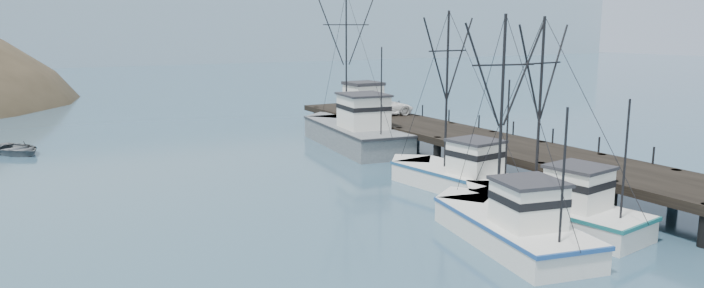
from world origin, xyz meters
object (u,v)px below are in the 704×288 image
pier (466,138)px  motorboat (16,154)px  trawler_far (456,176)px  trawler_near (551,209)px  work_vessel (353,131)px  trawler_mid (508,225)px  pier_shed (363,97)px  pickup_truck (384,107)px

pier → motorboat: (-29.26, 19.24, -1.69)m
pier → trawler_far: 8.69m
pier → trawler_near: trawler_near is taller
trawler_near → work_vessel: 23.66m
trawler_near → work_vessel: size_ratio=0.68×
trawler_mid → pier_shed: (9.67, 30.00, 2.60)m
pier → work_vessel: work_vessel is taller
work_vessel → pier_shed: (4.17, 5.53, 2.19)m
trawler_mid → pier_shed: 31.62m
trawler_near → trawler_mid: size_ratio=0.98×
pickup_truck → pier: bearing=-174.7°
trawler_mid → work_vessel: 25.08m
pier → trawler_near: (-6.24, -14.31, -0.87)m
pickup_truck → trawler_mid: bearing=165.8°
pier_shed → pier: bearing=-89.2°
trawler_mid → pier: bearing=56.9°
trawler_near → work_vessel: work_vessel is taller
trawler_far → work_vessel: work_vessel is taller
pier → trawler_far: size_ratio=3.96×
work_vessel → trawler_mid: bearing=-102.7°
trawler_mid → work_vessel: (5.50, 24.47, 0.41)m
work_vessel → trawler_far: bearing=-95.5°
trawler_far → pickup_truck: trawler_far is taller
pier → pier_shed: pier_shed is taller
pier_shed → pickup_truck: size_ratio=0.58×
pier → pickup_truck: pickup_truck is taller
work_vessel → trawler_near: bearing=-94.5°
work_vessel → pier_shed: work_vessel is taller
trawler_far → motorboat: size_ratio=2.06×
pier → trawler_far: trawler_far is taller
motorboat → pier: bearing=-60.0°
trawler_near → trawler_far: (0.36, 7.97, 0.00)m
trawler_far → motorboat: 34.66m
trawler_near → motorboat: size_ratio=1.97×
trawler_near → pier_shed: trawler_near is taller
work_vessel → motorboat: size_ratio=2.91×
trawler_far → trawler_mid: bearing=-114.3°
trawler_far → pier_shed: trawler_far is taller
trawler_mid → work_vessel: bearing=77.3°
trawler_far → trawler_near: bearing=-92.6°
trawler_mid → pier_shed: size_ratio=3.38×
trawler_far → pickup_truck: 19.25m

